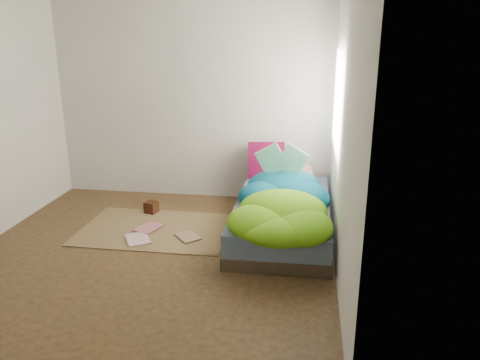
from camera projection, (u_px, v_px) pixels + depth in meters
The scene contains 12 objects.
ground at pixel (153, 253), 4.57m from camera, with size 3.50×3.50×0.00m, color #3D2317.
room_walls at pixel (144, 84), 4.09m from camera, with size 3.54×3.54×2.62m.
bed at pixel (282, 216), 5.04m from camera, with size 1.00×2.00×0.34m.
duvet at pixel (282, 193), 4.73m from camera, with size 0.96×1.84×0.34m, color #07536F, non-canonical shape.
rug at pixel (156, 229), 5.11m from camera, with size 1.60×1.10×0.01m, color brown.
pillow_floral at pixel (291, 175), 5.74m from camera, with size 0.51×0.32×0.11m, color silver.
pillow_magenta at pixel (266, 160), 5.74m from camera, with size 0.44×0.14×0.44m, color #430415.
open_book at pixel (282, 152), 5.08m from camera, with size 0.47×0.10×0.29m, color green, non-canonical shape.
wooden_box at pixel (151, 207), 5.56m from camera, with size 0.13×0.13×0.13m, color #32160B.
floor_book_a at pixel (127, 241), 4.78m from camera, with size 0.23×0.31×0.02m, color silver.
floor_book_b at pixel (141, 226), 5.14m from camera, with size 0.22×0.30×0.03m, color #DA7D88.
floor_book_c at pixel (179, 239), 4.83m from camera, with size 0.20×0.27×0.02m, color tan.
Camera 1 is at (1.44, -3.98, 2.05)m, focal length 35.00 mm.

